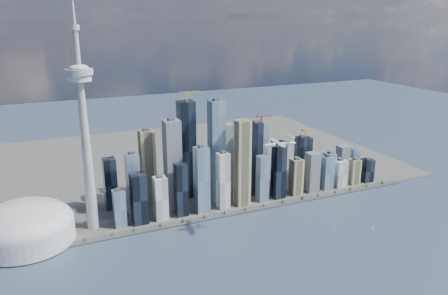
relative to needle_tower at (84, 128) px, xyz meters
name	(u,v)px	position (x,y,z in m)	size (l,w,h in m)	color
ground	(277,267)	(300.00, -310.00, -235.84)	(4000.00, 4000.00, 0.00)	#304055
seawall	(224,215)	(300.00, -60.00, -233.84)	(1100.00, 22.00, 4.00)	#383838
land	(170,161)	(300.00, 390.00, -234.34)	(1400.00, 900.00, 3.00)	#4C4C47
shoreline_trees	(224,212)	(300.00, -60.00, -227.06)	(960.53, 7.20, 8.80)	#3F2D1E
skyscraper_cluster	(232,167)	(359.61, 26.81, -147.33)	(736.00, 142.00, 283.46)	black
needle_tower	(84,128)	(0.00, 0.00, 0.00)	(56.00, 56.00, 550.50)	gray
dome_stadium	(25,226)	(-140.00, -10.00, -196.40)	(200.00, 200.00, 86.00)	#BDBDBD
airplane	(279,144)	(363.52, -196.97, -25.13)	(75.61, 66.97, 18.42)	silver
sailboat_west	(334,226)	(504.04, -218.59, -233.18)	(5.91, 3.19, 8.29)	silver
sailboat_east	(373,227)	(583.87, -258.04, -233.01)	(6.38, 2.28, 8.82)	silver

